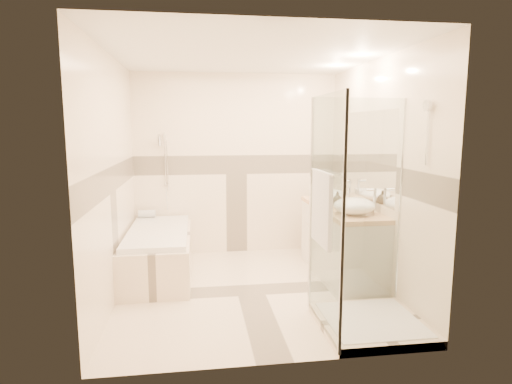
{
  "coord_description": "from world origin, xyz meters",
  "views": [
    {
      "loc": [
        -0.57,
        -4.44,
        1.77
      ],
      "look_at": [
        0.1,
        0.25,
        1.05
      ],
      "focal_mm": 30.0,
      "sensor_mm": 36.0,
      "label": 1
    }
  ],
  "objects": [
    {
      "name": "room",
      "position": [
        0.06,
        0.01,
        1.26
      ],
      "size": [
        2.82,
        3.02,
        2.52
      ],
      "color": "beige",
      "rests_on": "ground"
    },
    {
      "name": "bathtub",
      "position": [
        -1.02,
        0.65,
        0.31
      ],
      "size": [
        0.75,
        1.7,
        0.56
      ],
      "color": "#F3DDC2",
      "rests_on": "ground"
    },
    {
      "name": "vanity",
      "position": [
        1.12,
        0.3,
        0.43
      ],
      "size": [
        0.58,
        1.62,
        0.85
      ],
      "color": "white",
      "rests_on": "ground"
    },
    {
      "name": "shower_enclosure",
      "position": [
        0.83,
        -0.97,
        0.51
      ],
      "size": [
        0.96,
        0.93,
        2.04
      ],
      "color": "#F3DDC2",
      "rests_on": "ground"
    },
    {
      "name": "vessel_sink_near",
      "position": [
        1.1,
        0.61,
        0.93
      ],
      "size": [
        0.39,
        0.39,
        0.15
      ],
      "primitive_type": "ellipsoid",
      "color": "white",
      "rests_on": "vanity"
    },
    {
      "name": "vessel_sink_far",
      "position": [
        1.1,
        -0.15,
        0.94
      ],
      "size": [
        0.44,
        0.44,
        0.18
      ],
      "primitive_type": "ellipsoid",
      "color": "white",
      "rests_on": "vanity"
    },
    {
      "name": "faucet_near",
      "position": [
        1.32,
        0.61,
        1.01
      ],
      "size": [
        0.11,
        0.03,
        0.28
      ],
      "color": "silver",
      "rests_on": "vanity"
    },
    {
      "name": "faucet_far",
      "position": [
        1.32,
        -0.15,
        1.01
      ],
      "size": [
        0.11,
        0.03,
        0.28
      ],
      "color": "silver",
      "rests_on": "vanity"
    },
    {
      "name": "amenity_bottle_a",
      "position": [
        1.1,
        0.18,
        0.92
      ],
      "size": [
        0.08,
        0.08,
        0.14
      ],
      "primitive_type": "imported",
      "rotation": [
        0.0,
        0.0,
        -0.25
      ],
      "color": "black",
      "rests_on": "vanity"
    },
    {
      "name": "amenity_bottle_b",
      "position": [
        1.1,
        0.4,
        0.93
      ],
      "size": [
        0.15,
        0.15,
        0.16
      ],
      "primitive_type": "imported",
      "rotation": [
        0.0,
        0.0,
        -0.24
      ],
      "color": "black",
      "rests_on": "vanity"
    },
    {
      "name": "folded_towels",
      "position": [
        1.1,
        1.01,
        0.89
      ],
      "size": [
        0.2,
        0.29,
        0.09
      ],
      "primitive_type": "cube",
      "rotation": [
        0.0,
        0.0,
        0.13
      ],
      "color": "silver",
      "rests_on": "vanity"
    },
    {
      "name": "rolled_towel",
      "position": [
        -1.23,
        1.38,
        0.61
      ],
      "size": [
        0.22,
        0.1,
        0.1
      ],
      "primitive_type": "cylinder",
      "rotation": [
        0.0,
        1.57,
        0.0
      ],
      "color": "silver",
      "rests_on": "bathtub"
    }
  ]
}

